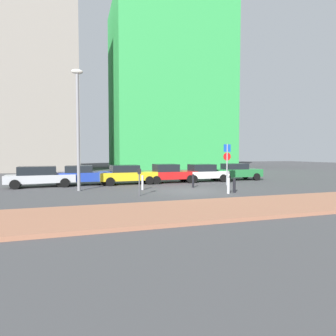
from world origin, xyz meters
TOP-DOWN VIEW (x-y plane):
  - ground_plane at (0.00, 0.00)m, footprint 120.00×120.00m
  - sidewalk_brick at (0.00, -6.02)m, footprint 40.00×4.14m
  - parked_car_silver at (-9.21, 5.16)m, footprint 4.65×2.13m
  - parked_car_blue at (-6.33, 5.52)m, footprint 4.53×2.15m
  - parked_car_yellow at (-3.07, 5.22)m, footprint 4.41×2.20m
  - parked_car_red at (0.37, 5.32)m, footprint 4.19×2.07m
  - parked_car_white at (3.43, 5.29)m, footprint 3.92×1.94m
  - parked_car_green at (6.80, 5.67)m, footprint 4.32×2.12m
  - parking_sign_post at (3.89, 2.18)m, footprint 0.60×0.10m
  - parking_meter at (-3.44, -1.11)m, footprint 0.18×0.14m
  - street_lamp at (-6.62, 2.19)m, footprint 0.70×0.36m
  - traffic_bollard_near at (0.92, 1.60)m, footprint 0.15×0.15m
  - traffic_bollard_mid at (-2.69, 1.43)m, footprint 0.14×0.14m
  - traffic_bollard_far at (2.26, -1.57)m, footprint 0.17×0.17m
  - traffic_bollard_edge at (1.70, -1.85)m, footprint 0.16×0.16m
  - building_colorful_midrise at (8.24, 29.33)m, footprint 18.74×13.55m
  - building_under_construction at (-11.91, 29.68)m, footprint 11.25×15.74m

SIDE VIEW (x-z plane):
  - ground_plane at x=0.00m, z-range 0.00..0.00m
  - sidewalk_brick at x=0.00m, z-range 0.00..0.14m
  - traffic_bollard_far at x=2.26m, z-range 0.00..0.86m
  - traffic_bollard_near at x=0.92m, z-range 0.00..0.92m
  - traffic_bollard_edge at x=1.70m, z-range 0.00..0.93m
  - traffic_bollard_mid at x=-2.69m, z-range 0.00..0.94m
  - parked_car_blue at x=-6.33m, z-range 0.02..1.48m
  - parked_car_white at x=3.43m, z-range 0.03..1.49m
  - parked_car_red at x=0.37m, z-range 0.01..1.52m
  - parked_car_green at x=6.80m, z-range 0.03..1.50m
  - parked_car_yellow at x=-3.07m, z-range 0.03..1.50m
  - parked_car_silver at x=-9.21m, z-range 0.04..1.49m
  - parking_meter at x=-3.44m, z-range 0.22..1.73m
  - parking_sign_post at x=3.89m, z-range 0.40..3.46m
  - street_lamp at x=-6.62m, z-range 0.63..8.19m
  - building_under_construction at x=-11.91m, z-range 0.00..25.71m
  - building_colorful_midrise at x=8.24m, z-range 0.00..26.27m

